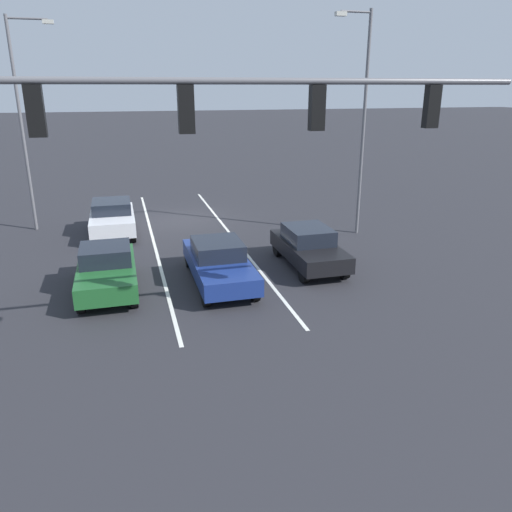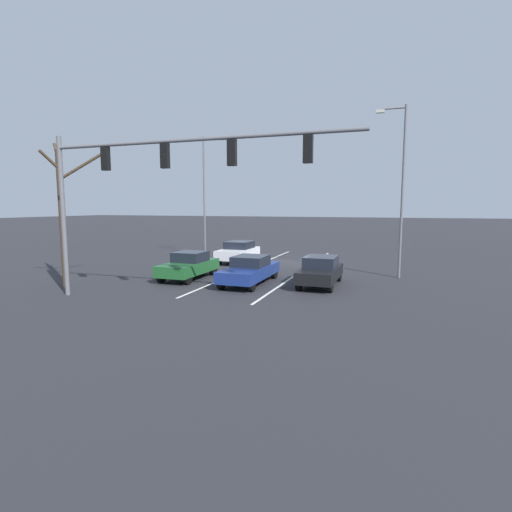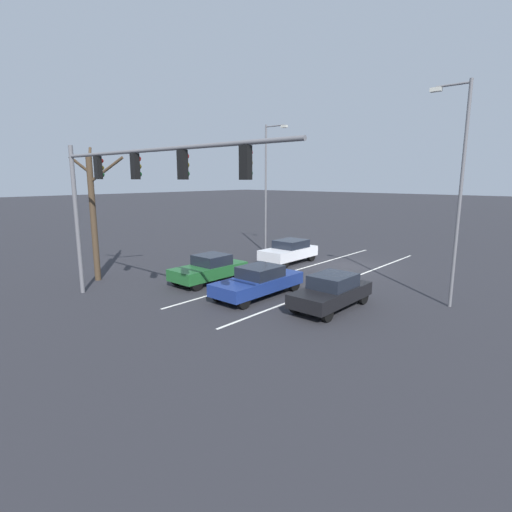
{
  "view_description": "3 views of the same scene",
  "coord_description": "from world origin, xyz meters",
  "px_view_note": "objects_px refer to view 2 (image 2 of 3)",
  "views": [
    {
      "loc": [
        2.87,
        24.35,
        6.33
      ],
      "look_at": [
        -1.02,
        10.1,
        1.31
      ],
      "focal_mm": 35.0,
      "sensor_mm": 36.0,
      "label": 1
    },
    {
      "loc": [
        -7.13,
        27.67,
        3.95
      ],
      "look_at": [
        0.2,
        6.92,
        1.2
      ],
      "focal_mm": 28.0,
      "sensor_mm": 36.0,
      "label": 2
    },
    {
      "loc": [
        -12.0,
        22.34,
        5.47
      ],
      "look_at": [
        -0.3,
        9.12,
        2.01
      ],
      "focal_mm": 28.0,
      "sensor_mm": 36.0,
      "label": 3
    }
  ],
  "objects_px": {
    "car_black_leftlane_front": "(320,271)",
    "street_lamp_left_shoulder": "(400,183)",
    "car_darkgreen_rightlane_front": "(189,265)",
    "street_lamp_right_shoulder": "(206,190)",
    "car_white_rightlane_second": "(238,251)",
    "traffic_signal_gantry": "(150,172)",
    "bare_tree_near": "(63,212)",
    "car_navy_midlane_front": "(250,270)"
  },
  "relations": [
    {
      "from": "car_black_leftlane_front",
      "to": "street_lamp_left_shoulder",
      "type": "height_order",
      "value": "street_lamp_left_shoulder"
    },
    {
      "from": "car_darkgreen_rightlane_front",
      "to": "street_lamp_right_shoulder",
      "type": "bearing_deg",
      "value": -69.91
    },
    {
      "from": "car_darkgreen_rightlane_front",
      "to": "car_white_rightlane_second",
      "type": "xyz_separation_m",
      "value": [
        -0.18,
        -6.8,
        0.04
      ]
    },
    {
      "from": "car_darkgreen_rightlane_front",
      "to": "traffic_signal_gantry",
      "type": "bearing_deg",
      "value": 104.12
    },
    {
      "from": "bare_tree_near",
      "to": "street_lamp_right_shoulder",
      "type": "bearing_deg",
      "value": -98.13
    },
    {
      "from": "street_lamp_right_shoulder",
      "to": "street_lamp_left_shoulder",
      "type": "relative_size",
      "value": 0.99
    },
    {
      "from": "street_lamp_left_shoulder",
      "to": "bare_tree_near",
      "type": "xyz_separation_m",
      "value": [
        15.62,
        7.8,
        -1.53
      ]
    },
    {
      "from": "car_white_rightlane_second",
      "to": "car_darkgreen_rightlane_front",
      "type": "bearing_deg",
      "value": 88.48
    },
    {
      "from": "car_darkgreen_rightlane_front",
      "to": "car_black_leftlane_front",
      "type": "height_order",
      "value": "car_darkgreen_rightlane_front"
    },
    {
      "from": "traffic_signal_gantry",
      "to": "bare_tree_near",
      "type": "relative_size",
      "value": 1.83
    },
    {
      "from": "car_darkgreen_rightlane_front",
      "to": "bare_tree_near",
      "type": "xyz_separation_m",
      "value": [
        4.88,
        3.71,
        2.96
      ]
    },
    {
      "from": "car_darkgreen_rightlane_front",
      "to": "traffic_signal_gantry",
      "type": "distance_m",
      "value": 7.19
    },
    {
      "from": "car_navy_midlane_front",
      "to": "bare_tree_near",
      "type": "distance_m",
      "value": 9.68
    },
    {
      "from": "car_white_rightlane_second",
      "to": "street_lamp_left_shoulder",
      "type": "relative_size",
      "value": 0.44
    },
    {
      "from": "car_navy_midlane_front",
      "to": "street_lamp_left_shoulder",
      "type": "distance_m",
      "value": 9.44
    },
    {
      "from": "car_darkgreen_rightlane_front",
      "to": "street_lamp_left_shoulder",
      "type": "height_order",
      "value": "street_lamp_left_shoulder"
    },
    {
      "from": "car_black_leftlane_front",
      "to": "bare_tree_near",
      "type": "bearing_deg",
      "value": 19.29
    },
    {
      "from": "car_navy_midlane_front",
      "to": "bare_tree_near",
      "type": "bearing_deg",
      "value": 22.42
    },
    {
      "from": "car_black_leftlane_front",
      "to": "car_navy_midlane_front",
      "type": "height_order",
      "value": "car_black_leftlane_front"
    },
    {
      "from": "street_lamp_right_shoulder",
      "to": "bare_tree_near",
      "type": "distance_m",
      "value": 12.47
    },
    {
      "from": "car_navy_midlane_front",
      "to": "car_white_rightlane_second",
      "type": "xyz_separation_m",
      "value": [
        3.46,
        -7.0,
        0.06
      ]
    },
    {
      "from": "car_navy_midlane_front",
      "to": "street_lamp_right_shoulder",
      "type": "xyz_separation_m",
      "value": [
        6.76,
        -8.74,
        4.48
      ]
    },
    {
      "from": "car_darkgreen_rightlane_front",
      "to": "car_white_rightlane_second",
      "type": "relative_size",
      "value": 1.02
    },
    {
      "from": "car_black_leftlane_front",
      "to": "bare_tree_near",
      "type": "xyz_separation_m",
      "value": [
        12.03,
        4.21,
        2.94
      ]
    },
    {
      "from": "car_black_leftlane_front",
      "to": "car_white_rightlane_second",
      "type": "xyz_separation_m",
      "value": [
        6.97,
        -6.3,
        0.03
      ]
    },
    {
      "from": "car_white_rightlane_second",
      "to": "street_lamp_right_shoulder",
      "type": "height_order",
      "value": "street_lamp_right_shoulder"
    },
    {
      "from": "traffic_signal_gantry",
      "to": "bare_tree_near",
      "type": "distance_m",
      "value": 6.65
    },
    {
      "from": "car_black_leftlane_front",
      "to": "traffic_signal_gantry",
      "type": "height_order",
      "value": "traffic_signal_gantry"
    },
    {
      "from": "car_black_leftlane_front",
      "to": "bare_tree_near",
      "type": "distance_m",
      "value": 13.08
    },
    {
      "from": "car_white_rightlane_second",
      "to": "street_lamp_right_shoulder",
      "type": "relative_size",
      "value": 0.45
    },
    {
      "from": "car_darkgreen_rightlane_front",
      "to": "traffic_signal_gantry",
      "type": "relative_size",
      "value": 0.32
    },
    {
      "from": "car_navy_midlane_front",
      "to": "bare_tree_near",
      "type": "height_order",
      "value": "bare_tree_near"
    },
    {
      "from": "car_black_leftlane_front",
      "to": "street_lamp_left_shoulder",
      "type": "relative_size",
      "value": 0.45
    },
    {
      "from": "car_darkgreen_rightlane_front",
      "to": "street_lamp_left_shoulder",
      "type": "xyz_separation_m",
      "value": [
        -10.75,
        -4.09,
        4.49
      ]
    },
    {
      "from": "car_black_leftlane_front",
      "to": "car_white_rightlane_second",
      "type": "relative_size",
      "value": 1.01
    },
    {
      "from": "street_lamp_right_shoulder",
      "to": "street_lamp_left_shoulder",
      "type": "bearing_deg",
      "value": 162.21
    },
    {
      "from": "traffic_signal_gantry",
      "to": "street_lamp_left_shoulder",
      "type": "bearing_deg",
      "value": -134.69
    },
    {
      "from": "car_navy_midlane_front",
      "to": "car_white_rightlane_second",
      "type": "distance_m",
      "value": 7.81
    },
    {
      "from": "bare_tree_near",
      "to": "traffic_signal_gantry",
      "type": "bearing_deg",
      "value": 164.87
    },
    {
      "from": "traffic_signal_gantry",
      "to": "street_lamp_left_shoulder",
      "type": "relative_size",
      "value": 1.4
    },
    {
      "from": "car_darkgreen_rightlane_front",
      "to": "street_lamp_left_shoulder",
      "type": "relative_size",
      "value": 0.45
    },
    {
      "from": "car_black_leftlane_front",
      "to": "car_white_rightlane_second",
      "type": "distance_m",
      "value": 9.4
    }
  ]
}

